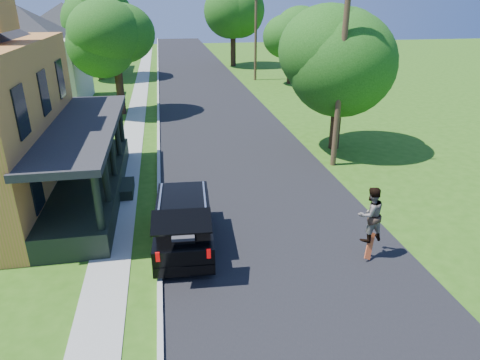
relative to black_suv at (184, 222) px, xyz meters
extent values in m
plane|color=#2C5B12|center=(3.20, -1.50, -0.84)|extent=(140.00, 140.00, 0.00)
cube|color=black|center=(3.20, 18.50, -0.84)|extent=(8.00, 120.00, 0.02)
cube|color=#ACACA7|center=(-0.85, 18.50, -0.84)|extent=(0.15, 120.00, 0.12)
cube|color=#9E9F96|center=(-2.40, 18.50, -0.84)|extent=(1.30, 120.00, 0.03)
cube|color=#9E9F96|center=(-6.30, 4.50, -0.84)|extent=(6.50, 1.20, 0.03)
cube|color=black|center=(-3.60, 4.50, -0.39)|extent=(2.40, 10.00, 0.90)
cube|color=black|center=(-3.60, 4.50, 2.16)|extent=(2.60, 10.30, 0.25)
cube|color=beige|center=(-10.30, 22.50, 1.66)|extent=(8.00, 8.00, 5.00)
pyramid|color=black|center=(-10.30, 22.50, 6.36)|extent=(12.78, 12.78, 2.20)
cube|color=beige|center=(-10.30, 38.50, 1.66)|extent=(8.00, 8.00, 5.00)
pyramid|color=black|center=(-10.30, 38.50, 6.36)|extent=(12.78, 12.78, 2.20)
cube|color=black|center=(0.00, 0.00, -0.20)|extent=(2.05, 4.39, 0.83)
cube|color=black|center=(0.01, 0.15, 0.46)|extent=(1.81, 2.75, 0.54)
cube|color=black|center=(0.01, 0.15, 0.75)|extent=(1.85, 2.84, 0.08)
cube|color=black|center=(-0.12, -2.09, 1.16)|extent=(1.71, 0.99, 0.37)
cube|color=#38373D|center=(-0.08, -1.28, 0.09)|extent=(0.72, 0.62, 0.44)
cube|color=silver|center=(-0.71, 0.19, 0.84)|extent=(0.20, 2.36, 0.06)
cube|color=silver|center=(0.73, 0.11, 0.84)|extent=(0.20, 2.36, 0.06)
cube|color=#990505|center=(-0.84, -2.08, 0.09)|extent=(0.12, 0.07, 0.29)
cube|color=#990505|center=(0.60, -2.16, 0.09)|extent=(0.12, 0.07, 0.29)
cylinder|color=black|center=(-0.70, 1.46, -0.50)|extent=(0.27, 0.68, 0.66)
cylinder|color=black|center=(0.87, 1.37, -0.50)|extent=(0.27, 0.68, 0.66)
cylinder|color=black|center=(-0.87, -1.36, -0.50)|extent=(0.27, 0.68, 0.66)
cylinder|color=black|center=(0.70, -1.46, -0.50)|extent=(0.27, 0.68, 0.66)
imported|color=black|center=(5.70, -1.71, 0.66)|extent=(1.00, 0.85, 1.82)
cube|color=#B03A0F|center=(5.73, -1.88, -0.38)|extent=(0.51, 0.47, 0.81)
cylinder|color=black|center=(-3.37, 18.54, 0.86)|extent=(0.68, 0.68, 3.39)
sphere|color=#2E7920|center=(-3.37, 18.54, 4.03)|extent=(5.55, 5.55, 4.43)
sphere|color=#2E7920|center=(-3.08, 18.15, 5.02)|extent=(4.81, 4.81, 3.84)
sphere|color=#2E7920|center=(-3.72, 19.06, 4.53)|extent=(4.93, 4.93, 3.94)
cylinder|color=black|center=(-6.54, 33.49, 1.02)|extent=(0.68, 0.68, 3.72)
sphere|color=#2E7920|center=(-6.54, 33.49, 4.98)|extent=(7.40, 7.40, 6.28)
sphere|color=#2E7920|center=(-6.07, 33.26, 6.37)|extent=(6.41, 6.41, 5.44)
sphere|color=#2E7920|center=(-7.13, 33.79, 5.68)|extent=(6.58, 6.58, 5.58)
cylinder|color=black|center=(8.70, 8.65, 0.58)|extent=(0.66, 0.66, 2.83)
sphere|color=#2E7920|center=(8.70, 8.65, 3.69)|extent=(6.13, 6.13, 5.11)
sphere|color=#2E7920|center=(9.15, 8.46, 4.83)|extent=(5.31, 5.31, 4.43)
sphere|color=#2E7920|center=(8.13, 8.93, 4.26)|extent=(5.45, 5.45, 4.54)
cylinder|color=black|center=(11.70, 27.70, 0.69)|extent=(0.60, 0.60, 3.06)
sphere|color=#2E7920|center=(11.70, 27.70, 3.74)|extent=(5.20, 5.20, 4.57)
sphere|color=#2E7920|center=(12.03, 27.36, 4.76)|extent=(4.51, 4.51, 3.96)
sphere|color=#2E7920|center=(11.28, 28.15, 4.25)|extent=(4.63, 4.63, 4.06)
cylinder|color=black|center=(8.20, 40.05, 0.82)|extent=(0.68, 0.68, 3.32)
sphere|color=#2E7920|center=(8.20, 40.05, 4.62)|extent=(7.03, 7.03, 6.41)
sphere|color=#2E7920|center=(8.68, 39.77, 6.04)|extent=(6.10, 6.10, 5.55)
sphere|color=#2E7920|center=(7.60, 40.44, 5.33)|extent=(6.25, 6.25, 5.69)
cylinder|color=#42301E|center=(7.70, 6.18, 3.85)|extent=(0.29, 0.29, 9.37)
cylinder|color=#42301E|center=(8.82, 30.14, 3.79)|extent=(0.29, 0.29, 9.25)
camera|label=1|loc=(-0.35, -12.57, 6.85)|focal=32.00mm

